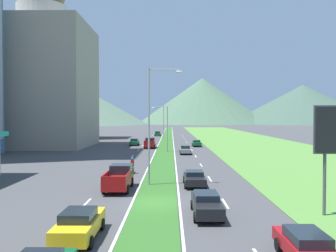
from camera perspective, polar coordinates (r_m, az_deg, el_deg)
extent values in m
plane|color=#424244|center=(25.71, -2.07, -12.76)|extent=(600.00, 600.00, 0.00)
cube|color=#2D6023|center=(85.13, -0.26, -2.71)|extent=(3.20, 240.00, 0.06)
cube|color=#518438|center=(87.33, 13.40, -2.65)|extent=(24.00, 240.00, 0.06)
cube|color=silver|center=(26.33, -13.51, -12.44)|extent=(0.16, 2.80, 0.01)
cube|color=silver|center=(35.85, -9.62, -8.67)|extent=(0.16, 2.80, 0.01)
cube|color=silver|center=(45.56, -7.41, -6.48)|extent=(0.16, 2.80, 0.01)
cube|color=silver|center=(55.35, -5.99, -5.05)|extent=(0.16, 2.80, 0.01)
cube|color=silver|center=(65.18, -5.00, -4.05)|extent=(0.16, 2.80, 0.01)
cube|color=silver|center=(75.05, -4.27, -3.31)|extent=(0.16, 2.80, 0.01)
cube|color=silver|center=(84.94, -3.71, -2.74)|extent=(0.16, 2.80, 0.01)
cube|color=silver|center=(94.83, -3.27, -2.30)|extent=(0.16, 2.80, 0.01)
cube|color=silver|center=(104.74, -2.91, -1.93)|extent=(0.16, 2.80, 0.01)
cube|color=silver|center=(114.66, -2.62, -1.63)|extent=(0.16, 2.80, 0.01)
cube|color=silver|center=(124.58, -2.37, -1.38)|extent=(0.16, 2.80, 0.01)
cube|color=silver|center=(25.89, 9.55, -12.66)|extent=(0.16, 2.80, 0.01)
cube|color=silver|center=(35.53, 7.00, -8.75)|extent=(0.16, 2.80, 0.01)
cube|color=silver|center=(45.30, 5.56, -6.51)|extent=(0.16, 2.80, 0.01)
cube|color=silver|center=(55.14, 4.65, -5.07)|extent=(0.16, 2.80, 0.01)
cube|color=silver|center=(65.01, 4.01, -4.06)|extent=(0.16, 2.80, 0.01)
cube|color=silver|center=(74.90, 3.54, -3.32)|extent=(0.16, 2.80, 0.01)
cube|color=silver|center=(84.80, 3.19, -2.75)|extent=(0.16, 2.80, 0.01)
cube|color=silver|center=(94.71, 2.90, -2.30)|extent=(0.16, 2.80, 0.01)
cube|color=silver|center=(104.63, 2.67, -1.94)|extent=(0.16, 2.80, 0.01)
cube|color=silver|center=(114.56, 2.49, -1.63)|extent=(0.16, 2.80, 0.01)
cube|color=silver|center=(124.48, 2.33, -1.38)|extent=(0.16, 2.80, 0.01)
cube|color=silver|center=(85.18, -1.44, -2.73)|extent=(0.16, 240.00, 0.01)
cube|color=silver|center=(85.13, 0.92, -2.73)|extent=(0.16, 240.00, 0.01)
cube|color=#9E9384|center=(78.10, -20.23, 6.32)|extent=(19.93, 19.93, 25.98)
cylinder|color=beige|center=(80.75, -20.33, 16.96)|extent=(10.33, 10.33, 3.93)
cube|color=orange|center=(104.25, -15.86, 5.83)|extent=(13.45, 13.45, 28.49)
cone|color=#516B56|center=(303.43, -18.48, 4.38)|extent=(158.14, 158.14, 43.59)
cone|color=#47664C|center=(319.96, 5.77, 4.21)|extent=(120.86, 120.86, 42.56)
cone|color=#3D5647|center=(332.62, 21.62, 3.39)|extent=(133.84, 133.84, 35.35)
cylinder|color=#99999E|center=(31.50, -3.22, -0.14)|extent=(0.18, 0.18, 10.86)
cylinder|color=#99999E|center=(31.76, -0.69, 9.43)|extent=(2.79, 0.15, 0.10)
ellipsoid|color=silver|center=(31.76, 1.86, 9.06)|extent=(0.56, 0.28, 0.20)
cylinder|color=#99999E|center=(61.27, -0.11, -0.51)|extent=(0.18, 0.18, 8.31)
cylinder|color=#99999E|center=(61.36, -1.32, 3.23)|extent=(2.59, 0.25, 0.10)
ellipsoid|color=silver|center=(61.49, -2.52, 3.04)|extent=(0.56, 0.28, 0.20)
cylinder|color=#99999E|center=(91.07, -0.75, 0.62)|extent=(0.18, 0.18, 9.76)
cylinder|color=#99999E|center=(90.98, 0.25, 3.59)|extent=(3.18, 0.33, 0.10)
ellipsoid|color=silver|center=(90.87, 1.25, 3.47)|extent=(0.56, 0.28, 0.20)
cylinder|color=#4C4C51|center=(24.21, 24.71, -8.85)|extent=(0.20, 0.20, 4.08)
cube|color=slate|center=(58.37, 2.91, -4.09)|extent=(1.75, 4.40, 0.61)
cube|color=black|center=(58.50, 2.90, -3.52)|extent=(1.50, 1.94, 0.51)
cylinder|color=black|center=(57.09, 3.81, -4.52)|extent=(0.22, 0.64, 0.64)
cylinder|color=black|center=(57.02, 2.12, -4.53)|extent=(0.22, 0.64, 0.64)
cylinder|color=black|center=(59.80, 3.66, -4.25)|extent=(0.22, 0.64, 0.64)
cylinder|color=black|center=(59.73, 2.04, -4.25)|extent=(0.22, 0.64, 0.64)
cube|color=#0C5128|center=(76.28, -5.64, -2.75)|extent=(1.73, 4.60, 0.67)
cube|color=black|center=(76.06, -5.65, -2.30)|extent=(1.49, 2.02, 0.54)
cylinder|color=black|center=(77.81, -6.13, -2.91)|extent=(0.22, 0.64, 0.64)
cylinder|color=black|center=(77.64, -4.92, -2.92)|extent=(0.22, 0.64, 0.64)
cylinder|color=black|center=(74.99, -6.39, -3.08)|extent=(0.22, 0.64, 0.64)
cylinder|color=black|center=(74.81, -5.12, -3.09)|extent=(0.22, 0.64, 0.64)
cube|color=black|center=(31.84, 4.44, -8.81)|extent=(1.85, 4.45, 0.62)
cube|color=black|center=(31.92, 4.42, -7.84)|extent=(1.59, 1.96, 0.41)
cylinder|color=black|center=(30.62, 6.30, -9.82)|extent=(0.22, 0.64, 0.64)
cylinder|color=black|center=(30.49, 2.94, -9.86)|extent=(0.22, 0.64, 0.64)
cylinder|color=black|center=(33.32, 5.82, -8.89)|extent=(0.22, 0.64, 0.64)
cylinder|color=black|center=(33.20, 2.73, -8.92)|extent=(0.22, 0.64, 0.64)
cube|color=yellow|center=(19.02, -14.58, -15.81)|extent=(1.84, 4.53, 0.74)
cube|color=black|center=(18.69, -14.74, -14.20)|extent=(1.58, 1.99, 0.47)
cylinder|color=black|center=(20.65, -15.98, -15.49)|extent=(0.22, 0.64, 0.64)
cylinder|color=black|center=(20.24, -10.99, -15.82)|extent=(0.22, 0.64, 0.64)
cylinder|color=black|center=(18.12, -18.62, -17.98)|extent=(0.22, 0.64, 0.64)
cylinder|color=black|center=(17.65, -12.91, -18.48)|extent=(0.22, 0.64, 0.64)
cube|color=maroon|center=(16.63, 22.45, -18.71)|extent=(1.70, 4.77, 0.61)
cube|color=black|center=(16.62, 22.21, -16.77)|extent=(1.46, 2.10, 0.46)
cylinder|color=black|center=(18.32, 23.11, -17.80)|extent=(0.22, 0.64, 0.64)
cylinder|color=black|center=(17.78, 17.98, -18.35)|extent=(0.22, 0.64, 0.64)
cube|color=#0C5128|center=(113.66, -1.75, -1.31)|extent=(1.85, 4.60, 0.73)
cube|color=black|center=(113.45, -1.75, -1.02)|extent=(1.59, 2.03, 0.47)
cylinder|color=black|center=(115.14, -2.16, -1.46)|extent=(0.22, 0.64, 0.64)
cylinder|color=black|center=(115.07, -1.28, -1.46)|extent=(0.22, 0.64, 0.64)
cylinder|color=black|center=(112.30, -2.23, -1.54)|extent=(0.22, 0.64, 0.64)
cylinder|color=black|center=(112.23, -1.32, -1.54)|extent=(0.22, 0.64, 0.64)
cube|color=black|center=(22.59, 6.48, -13.00)|extent=(1.72, 4.72, 0.72)
cube|color=black|center=(22.64, 6.43, -11.50)|extent=(1.48, 2.08, 0.41)
cylinder|color=black|center=(21.39, 9.18, -14.85)|extent=(0.22, 0.64, 0.64)
cylinder|color=black|center=(21.21, 4.61, -14.98)|extent=(0.22, 0.64, 0.64)
cylinder|color=black|center=(24.18, 8.10, -12.91)|extent=(0.22, 0.64, 0.64)
cylinder|color=black|center=(24.02, 4.09, -13.00)|extent=(0.22, 0.64, 0.64)
cube|color=#0C5128|center=(73.51, 4.81, -2.92)|extent=(1.73, 4.68, 0.64)
cube|color=black|center=(73.65, 4.80, -2.50)|extent=(1.49, 2.06, 0.41)
cylinder|color=black|center=(72.16, 5.56, -3.26)|extent=(0.22, 0.64, 0.64)
cylinder|color=black|center=(72.03, 4.24, -3.26)|extent=(0.22, 0.64, 0.64)
cylinder|color=black|center=(75.04, 5.36, -3.07)|extent=(0.22, 0.64, 0.64)
cylinder|color=black|center=(74.92, 4.09, -3.08)|extent=(0.22, 0.64, 0.64)
cube|color=maroon|center=(30.19, -8.28, -9.07)|extent=(2.00, 5.40, 0.80)
cube|color=black|center=(31.62, -7.84, -7.11)|extent=(1.84, 2.00, 0.80)
cube|color=maroon|center=(29.18, -10.46, -8.21)|extent=(0.10, 3.20, 0.44)
cube|color=maroon|center=(28.88, -6.76, -8.30)|extent=(0.10, 3.20, 0.44)
cube|color=maroon|center=(27.51, -9.13, -8.80)|extent=(1.84, 0.10, 0.44)
cylinder|color=black|center=(31.99, -9.55, -9.20)|extent=(0.26, 0.80, 0.80)
cylinder|color=black|center=(31.72, -6.09, -9.28)|extent=(0.26, 0.80, 0.80)
cylinder|color=black|center=(28.87, -10.69, -10.38)|extent=(0.26, 0.80, 0.80)
cylinder|color=black|center=(28.57, -6.84, -10.49)|extent=(0.26, 0.80, 0.80)
cube|color=maroon|center=(69.43, -3.08, -3.05)|extent=(2.00, 5.40, 0.80)
cube|color=black|center=(70.96, -3.00, -2.30)|extent=(1.84, 2.00, 0.80)
cube|color=maroon|center=(68.35, -3.93, -2.60)|extent=(0.10, 3.20, 0.44)
cube|color=maroon|center=(68.23, -2.35, -2.60)|extent=(0.10, 3.20, 0.44)
cube|color=maroon|center=(66.74, -3.22, -2.70)|extent=(1.84, 0.10, 0.44)
cylinder|color=black|center=(71.13, -3.77, -3.26)|extent=(0.26, 0.80, 0.80)
cylinder|color=black|center=(71.02, -2.22, -3.26)|extent=(0.26, 0.80, 0.80)
cylinder|color=black|center=(67.92, -3.98, -3.49)|extent=(0.26, 0.80, 0.80)
cylinder|color=black|center=(67.79, -2.35, -3.49)|extent=(0.26, 0.80, 0.80)
cylinder|color=black|center=(39.41, -5.85, -7.30)|extent=(0.10, 0.60, 0.60)
cylinder|color=black|center=(38.03, -6.09, -7.62)|extent=(0.12, 0.60, 0.60)
cube|color=black|center=(38.69, -5.97, -7.20)|extent=(0.20, 1.12, 0.25)
ellipsoid|color=black|center=(38.84, -5.94, -6.64)|extent=(0.24, 0.44, 0.24)
cube|color=maroon|center=(38.49, -5.99, -6.16)|extent=(0.36, 0.28, 0.70)
sphere|color=blue|center=(38.48, -5.98, -5.45)|extent=(0.26, 0.26, 0.26)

